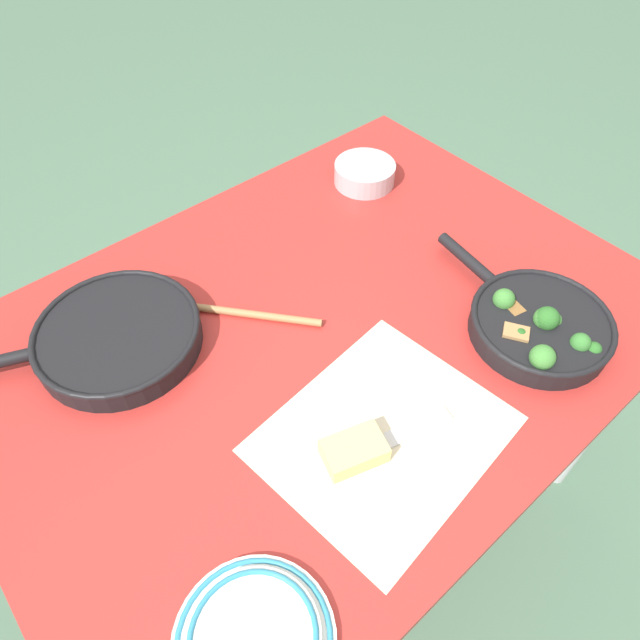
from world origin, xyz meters
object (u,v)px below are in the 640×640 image
(skillet_broccoli, at_px, (538,324))
(skillet_eggs, at_px, (117,336))
(wooden_spoon, at_px, (206,308))
(grater_knife, at_px, (375,445))
(dinner_plate_stack, at_px, (254,640))
(prep_bowl_steel, at_px, (365,173))
(cheese_block, at_px, (354,451))

(skillet_broccoli, height_order, skillet_eggs, skillet_broccoli)
(skillet_broccoli, xyz_separation_m, wooden_spoon, (-0.44, 0.45, -0.02))
(grater_knife, bearing_deg, dinner_plate_stack, -148.96)
(skillet_broccoli, distance_m, skillet_eggs, 0.78)
(dinner_plate_stack, bearing_deg, wooden_spoon, 62.95)
(wooden_spoon, height_order, prep_bowl_steel, prep_bowl_steel)
(dinner_plate_stack, bearing_deg, prep_bowl_steel, 38.67)
(grater_knife, distance_m, dinner_plate_stack, 0.33)
(cheese_block, distance_m, prep_bowl_steel, 0.74)
(skillet_broccoli, distance_m, wooden_spoon, 0.63)
(skillet_broccoli, height_order, grater_knife, skillet_broccoli)
(skillet_eggs, height_order, dinner_plate_stack, skillet_eggs)
(prep_bowl_steel, bearing_deg, skillet_eggs, -173.91)
(wooden_spoon, xyz_separation_m, prep_bowl_steel, (0.52, 0.11, 0.02))
(grater_knife, relative_size, cheese_block, 1.97)
(grater_knife, distance_m, prep_bowl_steel, 0.72)
(skillet_eggs, height_order, wooden_spoon, skillet_eggs)
(skillet_eggs, xyz_separation_m, dinner_plate_stack, (-0.10, -0.56, -0.01))
(wooden_spoon, bearing_deg, cheese_block, 141.04)
(wooden_spoon, relative_size, cheese_block, 2.68)
(skillet_eggs, xyz_separation_m, cheese_block, (0.18, -0.45, -0.01))
(prep_bowl_steel, bearing_deg, cheese_block, -134.60)
(skillet_eggs, xyz_separation_m, grater_knife, (0.21, -0.46, -0.02))
(skillet_broccoli, distance_m, prep_bowl_steel, 0.56)
(wooden_spoon, relative_size, prep_bowl_steel, 2.06)
(dinner_plate_stack, bearing_deg, cheese_block, 21.89)
(skillet_broccoli, bearing_deg, wooden_spoon, 53.16)
(skillet_broccoli, bearing_deg, skillet_eggs, 60.33)
(dinner_plate_stack, bearing_deg, skillet_broccoli, 6.20)
(grater_knife, height_order, dinner_plate_stack, dinner_plate_stack)
(wooden_spoon, distance_m, dinner_plate_stack, 0.59)
(dinner_plate_stack, bearing_deg, grater_knife, 17.74)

